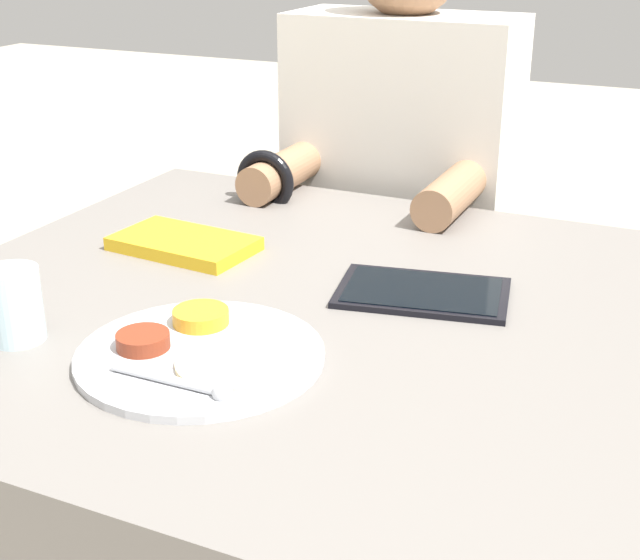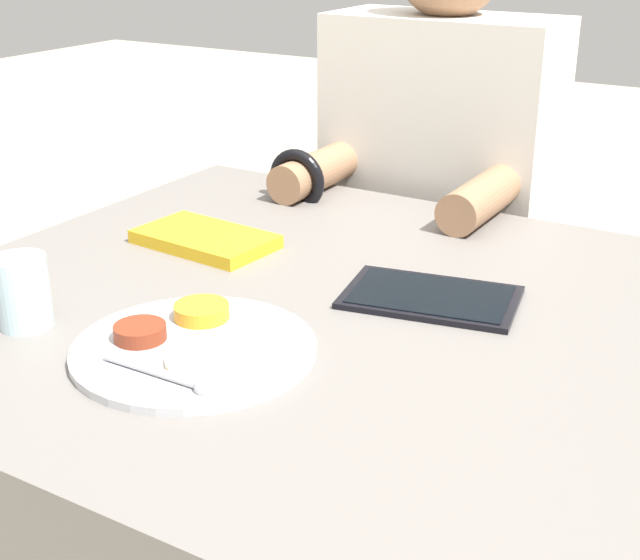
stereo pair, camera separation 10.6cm
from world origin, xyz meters
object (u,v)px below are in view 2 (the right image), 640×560
Objects in this scene: thali_tray at (193,346)px; tablet_device at (431,297)px; red_notebook at (205,240)px; drinking_glass at (23,292)px; person_diner at (433,261)px.

thali_tray reaches higher than tablet_device.
drinking_glass reaches higher than red_notebook.
person_diner is (-0.23, 0.54, -0.17)m from tablet_device.
person_diner is at bearing 113.03° from tablet_device.
drinking_glass is (-0.39, -0.32, 0.04)m from tablet_device.
thali_tray reaches higher than red_notebook.
red_notebook reaches higher than tablet_device.
thali_tray is at bearing -121.90° from tablet_device.
red_notebook is 0.38m from tablet_device.
drinking_glass is at bearing -167.91° from thali_tray.
drinking_glass is (-0.22, -0.05, 0.04)m from thali_tray.
thali_tray is at bearing -54.47° from red_notebook.
tablet_device is at bearing 58.10° from thali_tray.
thali_tray is 1.31× the size of red_notebook.
person_diner is at bearing 93.91° from thali_tray.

